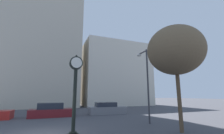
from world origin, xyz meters
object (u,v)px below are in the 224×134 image
car_maroon (52,111)px  car_grey (107,109)px  bare_tree (175,50)px  street_clock (75,85)px  street_lamp_right (145,73)px

car_maroon → car_grey: (6.17, 0.27, -0.01)m
car_grey → car_maroon: bearing=-174.5°
car_maroon → bare_tree: bearing=-53.7°
street_clock → bare_tree: size_ratio=0.68×
street_clock → bare_tree: (6.17, -1.62, 2.33)m
car_maroon → car_grey: size_ratio=1.00×
car_maroon → street_lamp_right: street_lamp_right is taller
street_clock → bare_tree: 6.79m
bare_tree → street_lamp_right: bearing=90.5°
street_lamp_right → car_maroon: bearing=138.5°
street_clock → bare_tree: bearing=-14.7°
street_clock → car_grey: street_clock is taller
street_clock → street_lamp_right: size_ratio=0.75×
street_clock → bare_tree: bare_tree is taller
car_grey → street_lamp_right: 7.61m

